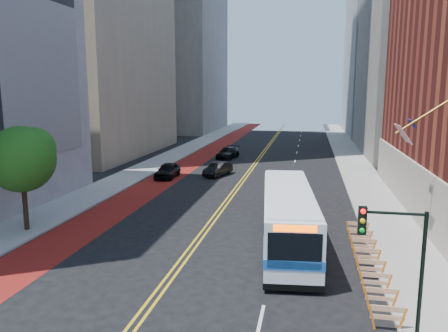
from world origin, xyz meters
The scene contains 15 objects.
ground centered at (0.00, 0.00, 0.00)m, with size 160.00×160.00×0.00m, color black.
sidewalk_left centered at (-12.00, 30.00, 0.07)m, with size 4.00×140.00×0.15m, color gray.
sidewalk_right centered at (12.00, 30.00, 0.07)m, with size 4.00×140.00×0.15m, color gray.
bus_lane_paint centered at (-8.10, 30.00, 0.00)m, with size 3.60×140.00×0.01m, color maroon.
center_line_inner centered at (-0.18, 30.00, 0.00)m, with size 0.14×140.00×0.01m, color gold.
center_line_outer centered at (0.18, 30.00, 0.00)m, with size 0.14×140.00×0.01m, color gold.
lane_dashes centered at (4.80, 38.00, 0.01)m, with size 0.14×98.20×0.01m.
midrise_right_near centered at (23.00, 48.00, 20.00)m, with size 18.00×26.00×40.00m, color slate.
construction_barriers centered at (9.60, 3.42, 0.68)m, with size 1.42×10.91×1.00m.
street_tree centered at (-11.24, 6.04, 4.91)m, with size 4.20×4.20×6.70m.
traffic_signal centered at (9.41, -3.51, 3.72)m, with size 2.21×0.34×5.07m.
transit_bus centered at (5.39, 6.58, 1.80)m, with size 3.94×12.74×3.45m.
car_a centered at (-7.92, 24.59, 0.77)m, with size 1.83×4.54×1.55m, color black.
car_b centered at (-2.99, 26.73, 0.72)m, with size 1.53×4.38×1.44m, color black.
car_c centered at (-4.13, 38.67, 0.74)m, with size 2.09×5.13×1.49m, color black.
Camera 1 is at (6.45, -18.20, 9.06)m, focal length 35.00 mm.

